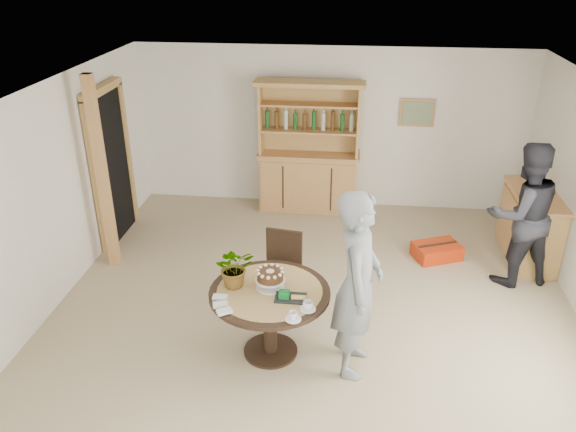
# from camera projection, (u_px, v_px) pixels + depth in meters

# --- Properties ---
(ground) EXTENTS (7.00, 7.00, 0.00)m
(ground) POSITION_uv_depth(u_px,v_px,m) (311.00, 334.00, 6.10)
(ground) COLOR tan
(ground) RESTS_ON ground
(room_shell) EXTENTS (6.04, 7.04, 2.52)m
(room_shell) POSITION_uv_depth(u_px,v_px,m) (315.00, 186.00, 5.35)
(room_shell) COLOR white
(room_shell) RESTS_ON ground
(doorway) EXTENTS (0.13, 1.10, 2.18)m
(doorway) POSITION_uv_depth(u_px,v_px,m) (111.00, 163.00, 7.71)
(doorway) COLOR black
(doorway) RESTS_ON ground
(pine_post) EXTENTS (0.12, 0.12, 2.50)m
(pine_post) POSITION_uv_depth(u_px,v_px,m) (102.00, 176.00, 6.91)
(pine_post) COLOR tan
(pine_post) RESTS_ON ground
(hutch) EXTENTS (1.62, 0.54, 2.04)m
(hutch) POSITION_uv_depth(u_px,v_px,m) (309.00, 168.00, 8.74)
(hutch) COLOR tan
(hutch) RESTS_ON ground
(sideboard) EXTENTS (0.54, 1.26, 0.94)m
(sideboard) POSITION_uv_depth(u_px,v_px,m) (530.00, 226.00, 7.41)
(sideboard) COLOR tan
(sideboard) RESTS_ON ground
(dining_table) EXTENTS (1.20, 1.20, 0.76)m
(dining_table) POSITION_uv_depth(u_px,v_px,m) (270.00, 303.00, 5.57)
(dining_table) COLOR black
(dining_table) RESTS_ON ground
(dining_chair) EXTENTS (0.48, 0.48, 0.95)m
(dining_chair) POSITION_uv_depth(u_px,v_px,m) (282.00, 267.00, 6.34)
(dining_chair) COLOR black
(dining_chair) RESTS_ON ground
(birthday_cake) EXTENTS (0.30, 0.30, 0.20)m
(birthday_cake) POSITION_uv_depth(u_px,v_px,m) (270.00, 277.00, 5.49)
(birthday_cake) COLOR white
(birthday_cake) RESTS_ON dining_table
(flower_vase) EXTENTS (0.47, 0.44, 0.42)m
(flower_vase) POSITION_uv_depth(u_px,v_px,m) (235.00, 267.00, 5.49)
(flower_vase) COLOR #3F7233
(flower_vase) RESTS_ON dining_table
(gift_tray) EXTENTS (0.30, 0.20, 0.08)m
(gift_tray) POSITION_uv_depth(u_px,v_px,m) (290.00, 296.00, 5.36)
(gift_tray) COLOR black
(gift_tray) RESTS_ON dining_table
(coffee_cup_a) EXTENTS (0.15, 0.15, 0.09)m
(coffee_cup_a) POSITION_uv_depth(u_px,v_px,m) (308.00, 306.00, 5.20)
(coffee_cup_a) COLOR white
(coffee_cup_a) RESTS_ON dining_table
(coffee_cup_b) EXTENTS (0.15, 0.15, 0.08)m
(coffee_cup_b) POSITION_uv_depth(u_px,v_px,m) (293.00, 316.00, 5.06)
(coffee_cup_b) COLOR white
(coffee_cup_b) RESTS_ON dining_table
(napkins) EXTENTS (0.24, 0.33, 0.03)m
(napkins) POSITION_uv_depth(u_px,v_px,m) (222.00, 304.00, 5.26)
(napkins) COLOR white
(napkins) RESTS_ON dining_table
(teen_boy) EXTENTS (0.52, 0.74, 1.90)m
(teen_boy) POSITION_uv_depth(u_px,v_px,m) (358.00, 284.00, 5.24)
(teen_boy) COLOR slate
(teen_boy) RESTS_ON ground
(adult_person) EXTENTS (1.04, 0.90, 1.81)m
(adult_person) POSITION_uv_depth(u_px,v_px,m) (522.00, 215.00, 6.70)
(adult_person) COLOR black
(adult_person) RESTS_ON ground
(red_suitcase) EXTENTS (0.71, 0.60, 0.21)m
(red_suitcase) POSITION_uv_depth(u_px,v_px,m) (437.00, 251.00, 7.55)
(red_suitcase) COLOR #BE2C09
(red_suitcase) RESTS_ON ground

